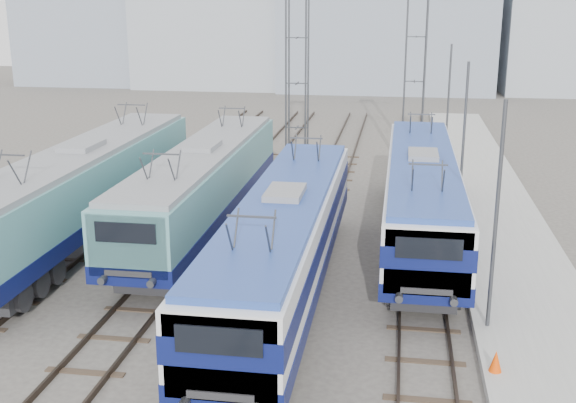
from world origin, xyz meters
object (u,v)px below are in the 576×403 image
Objects in this scene: mast_rear at (448,103)px; mast_mid at (463,142)px; catenary_tower_east at (416,52)px; safety_cone at (496,361)px; mast_front at (496,222)px; locomotive_center_left at (203,183)px; locomotive_far_right at (421,191)px; catenary_tower_west at (297,54)px; locomotive_far_left at (82,186)px; locomotive_center_right at (284,237)px.

mast_mid is at bearing -90.00° from mast_rear.
mast_rear is at bearing 43.60° from catenary_tower_east.
mast_front is at bearing 87.93° from safety_cone.
locomotive_center_left is 9.00m from locomotive_far_right.
locomotive_center_left reaches higher than safety_cone.
mast_rear is 26.92m from safety_cone.
locomotive_far_right reaches higher than safety_cone.
catenary_tower_west is at bearing 110.47° from safety_cone.
locomotive_far_left is 10.14m from locomotive_center_right.
catenary_tower_east reaches higher than locomotive_center_right.
locomotive_far_left reaches higher than safety_cone.
locomotive_far_right is 1.46× the size of catenary_tower_west.
mast_front is at bearing -77.02° from locomotive_far_right.
mast_mid is (1.85, 3.97, 1.26)m from locomotive_far_right.
locomotive_center_left is 2.52× the size of mast_mid.
mast_rear is at bearing 55.81° from locomotive_center_left.
mast_rear is at bearing 90.00° from mast_mid.
mast_front is 4.02m from safety_cone.
catenary_tower_west is 1.71× the size of mast_front.
locomotive_far_right is at bearing -88.98° from catenary_tower_east.
locomotive_center_left is at bearing 143.50° from mast_front.
locomotive_center_left is 30.41× the size of safety_cone.
locomotive_far_left reaches higher than locomotive_center_left.
mast_front is at bearing -90.00° from mast_mid.
locomotive_center_left is 15.32m from safety_cone.
locomotive_center_left is 1.47× the size of catenary_tower_west.
safety_cone is (15.25, -8.99, -1.74)m from locomotive_far_left.
locomotive_far_left is 1.57× the size of catenary_tower_west.
mast_front is 24.00m from mast_rear.
locomotive_center_left reaches higher than locomotive_far_right.
locomotive_far_left is 17.79m from safety_cone.
locomotive_center_right is 21.35m from catenary_tower_east.
mast_mid is 12.00m from mast_rear.
safety_cone is at bearing -85.38° from catenary_tower_east.
locomotive_center_right is 1.45× the size of catenary_tower_west.
catenary_tower_west reaches higher than locomotive_center_right.
safety_cone is (2.00, -24.77, -6.05)m from catenary_tower_east.
mast_front is (2.10, -22.00, -3.14)m from catenary_tower_east.
mast_front is at bearing -84.55° from catenary_tower_east.
safety_cone is (-0.10, -14.77, -2.91)m from mast_mid.
safety_cone is (8.50, -22.77, -6.05)m from catenary_tower_west.
locomotive_center_left is at bearing -124.19° from mast_rear.
mast_front is 12.00m from mast_mid.
locomotive_center_right is 19.10m from catenary_tower_west.
locomotive_far_right is 14.66m from catenary_tower_east.
locomotive_far_left is at bearing -130.81° from mast_rear.
safety_cone is at bearing -45.12° from locomotive_center_left.
catenary_tower_east is (6.50, 2.00, 0.00)m from catenary_tower_west.
locomotive_far_right is at bearing -0.01° from locomotive_center_left.
locomotive_center_left is 1.02× the size of locomotive_center_right.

